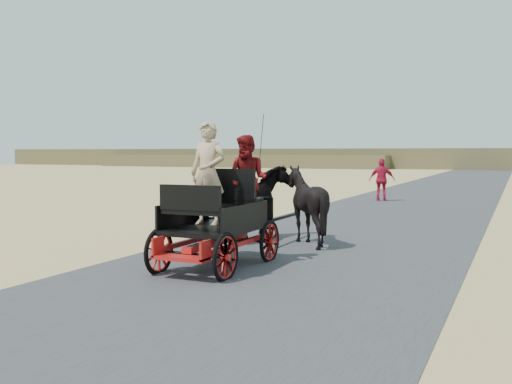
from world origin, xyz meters
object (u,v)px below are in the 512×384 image
at_px(carriage, 217,246).
at_px(pedestrian, 382,180).
at_px(horse_right, 306,205).
at_px(horse_left, 260,203).

relative_size(carriage, pedestrian, 1.39).
distance_m(carriage, pedestrian, 14.40).
height_order(horse_right, pedestrian, pedestrian).
bearing_deg(horse_left, pedestrian, -91.06).
bearing_deg(horse_right, carriage, 79.61).
relative_size(horse_left, pedestrian, 1.16).
height_order(carriage, pedestrian, pedestrian).
bearing_deg(horse_right, pedestrian, -85.53).
xyz_separation_m(carriage, horse_right, (0.55, 3.00, 0.49)).
relative_size(horse_left, horse_right, 1.18).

